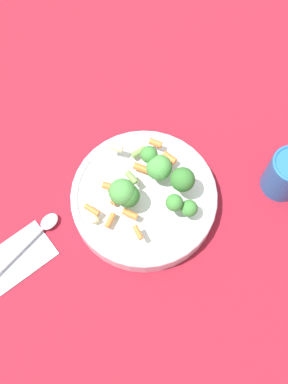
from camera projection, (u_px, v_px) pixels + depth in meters
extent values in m
plane|color=maroon|center=(144.00, 202.00, 0.84)|extent=(3.00, 3.00, 0.00)
cylinder|color=silver|center=(144.00, 199.00, 0.83)|extent=(0.27, 0.27, 0.03)
torus|color=silver|center=(144.00, 195.00, 0.81)|extent=(0.27, 0.27, 0.01)
cylinder|color=#8CB766|center=(159.00, 174.00, 0.81)|extent=(0.02, 0.02, 0.01)
sphere|color=#479342|center=(159.00, 167.00, 0.79)|extent=(0.05, 0.05, 0.05)
cylinder|color=#8CB766|center=(181.00, 186.00, 0.79)|extent=(0.02, 0.02, 0.02)
sphere|color=#33722D|center=(183.00, 179.00, 0.77)|extent=(0.04, 0.04, 0.04)
cylinder|color=#8CB766|center=(174.00, 207.00, 0.78)|extent=(0.01, 0.01, 0.01)
sphere|color=#3D8438|center=(174.00, 203.00, 0.76)|extent=(0.03, 0.03, 0.03)
cylinder|color=#8CB766|center=(128.00, 201.00, 0.79)|extent=(0.01, 0.01, 0.02)
sphere|color=#33722D|center=(128.00, 196.00, 0.76)|extent=(0.04, 0.04, 0.04)
cylinder|color=#8CB766|center=(149.00, 160.00, 0.80)|extent=(0.01, 0.01, 0.01)
sphere|color=#3D8438|center=(149.00, 155.00, 0.79)|extent=(0.03, 0.03, 0.03)
cylinder|color=#8CB766|center=(188.00, 212.00, 0.79)|extent=(0.01, 0.01, 0.01)
sphere|color=#3D8438|center=(189.00, 208.00, 0.77)|extent=(0.03, 0.03, 0.03)
cylinder|color=#8CB766|center=(123.00, 198.00, 0.78)|extent=(0.02, 0.02, 0.01)
sphere|color=#479342|center=(122.00, 192.00, 0.76)|extent=(0.05, 0.05, 0.05)
cylinder|color=orange|center=(116.00, 197.00, 0.80)|extent=(0.03, 0.03, 0.01)
cylinder|color=orange|center=(170.00, 158.00, 0.82)|extent=(0.03, 0.03, 0.01)
cylinder|color=beige|center=(116.00, 148.00, 0.81)|extent=(0.02, 0.03, 0.01)
cylinder|color=orange|center=(130.00, 214.00, 0.78)|extent=(0.03, 0.03, 0.01)
cylinder|color=orange|center=(141.00, 168.00, 0.82)|extent=(0.03, 0.03, 0.01)
cylinder|color=orange|center=(138.00, 232.00, 0.75)|extent=(0.03, 0.01, 0.01)
cylinder|color=orange|center=(156.00, 143.00, 0.83)|extent=(0.02, 0.03, 0.01)
cylinder|color=#729E4C|center=(132.00, 177.00, 0.79)|extent=(0.03, 0.02, 0.01)
cylinder|color=beige|center=(159.00, 162.00, 0.80)|extent=(0.02, 0.02, 0.01)
cylinder|color=#729E4C|center=(139.00, 152.00, 0.83)|extent=(0.02, 0.03, 0.01)
cylinder|color=orange|center=(92.00, 210.00, 0.78)|extent=(0.03, 0.03, 0.01)
cylinder|color=orange|center=(109.00, 186.00, 0.79)|extent=(0.02, 0.03, 0.01)
cylinder|color=orange|center=(110.00, 220.00, 0.78)|extent=(0.03, 0.02, 0.01)
cylinder|color=beige|center=(94.00, 217.00, 0.78)|extent=(0.02, 0.02, 0.01)
cylinder|color=#2366B2|center=(286.00, 174.00, 0.82)|extent=(0.07, 0.07, 0.09)
cube|color=#B2BCC6|center=(18.00, 257.00, 0.80)|extent=(0.13, 0.15, 0.01)
cylinder|color=silver|center=(9.00, 262.00, 0.79)|extent=(0.10, 0.13, 0.01)
ellipsoid|color=silver|center=(49.00, 221.00, 0.82)|extent=(0.04, 0.04, 0.01)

